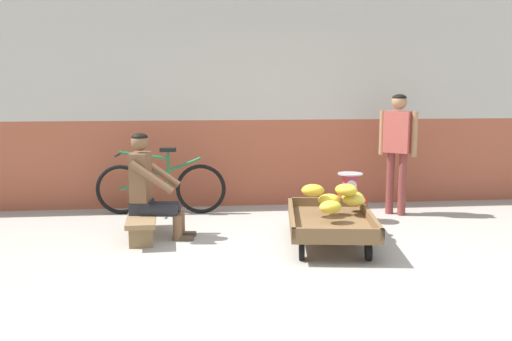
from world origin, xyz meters
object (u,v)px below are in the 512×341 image
Objects in this scene: banana_cart at (330,223)px; weighing_scale at (350,185)px; shopping_bag at (359,220)px; customer_adult at (398,140)px; vendor_seated at (149,186)px; plastic_crate at (349,209)px; low_bench at (142,219)px; bicycle_near_left at (161,187)px.

weighing_scale is at bearing 64.05° from banana_cart.
banana_cart reaches higher than shopping_bag.
banana_cart is 1.88m from customer_adult.
vendor_seated is 0.75× the size of customer_adult.
plastic_crate is 0.45m from shopping_bag.
low_bench is 0.98× the size of vendor_seated.
plastic_crate is 2.40m from bicycle_near_left.
vendor_seated is at bearing -168.35° from weighing_scale.
low_bench is at bearing -179.40° from shopping_bag.
plastic_crate is 0.22× the size of bicycle_near_left.
low_bench is (-1.96, 0.52, -0.04)m from banana_cart.
vendor_seated is at bearing -92.52° from bicycle_near_left.
weighing_scale is (-0.00, -0.00, 0.30)m from plastic_crate.
banana_cart is 1.97m from vendor_seated.
plastic_crate is at bearing 11.68° from vendor_seated.
banana_cart is 1.12m from weighing_scale.
vendor_seated reaches higher than plastic_crate.
banana_cart is 6.44× the size of shopping_bag.
vendor_seated is 1.16m from bicycle_near_left.
weighing_scale is (2.44, 0.47, 0.25)m from low_bench.
plastic_crate is at bearing 10.98° from low_bench.
weighing_scale is 2.40m from bicycle_near_left.
bicycle_near_left reaches higher than low_bench.
weighing_scale is at bearing -15.90° from bicycle_near_left.
banana_cart is 1.39× the size of low_bench.
banana_cart is 4.30× the size of plastic_crate.
bicycle_near_left is 2.56m from shopping_bag.
banana_cart reaches higher than plastic_crate.
shopping_bag is at bearing 48.82° from banana_cart.
customer_adult is at bearing 23.42° from weighing_scale.
bicycle_near_left reaches higher than weighing_scale.
customer_adult is at bearing -6.85° from bicycle_near_left.
customer_adult is at bearing 47.77° from banana_cart.
low_bench is at bearing 171.58° from vendor_seated.
shopping_bag is at bearing 0.60° from low_bench.
vendor_seated is 3.80× the size of weighing_scale.
bicycle_near_left is at bearing 173.15° from customer_adult.
bicycle_near_left is at bearing 87.48° from vendor_seated.
weighing_scale is at bearing 10.96° from low_bench.
plastic_crate is (2.35, 0.49, -0.42)m from vendor_seated.
customer_adult is at bearing 14.44° from vendor_seated.
shopping_bag is (-0.01, -0.45, -0.33)m from weighing_scale.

